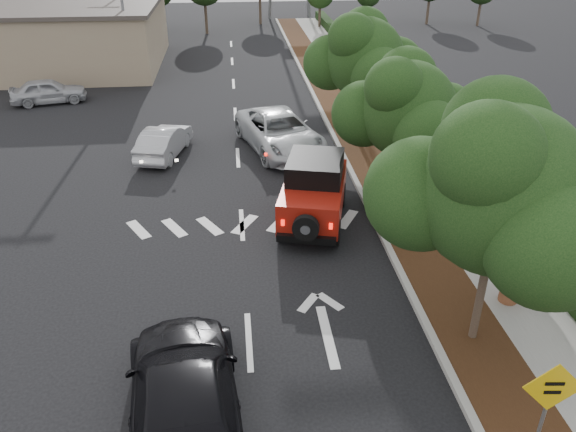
{
  "coord_description": "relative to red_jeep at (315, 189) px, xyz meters",
  "views": [
    {
      "loc": [
        -0.12,
        -10.91,
        9.51
      ],
      "look_at": [
        1.3,
        3.0,
        1.89
      ],
      "focal_mm": 35.0,
      "sensor_mm": 36.0,
      "label": 1
    }
  ],
  "objects": [
    {
      "name": "red_jeep",
      "position": [
        0.0,
        0.0,
        0.0
      ],
      "size": [
        2.89,
        4.64,
        2.27
      ],
      "rotation": [
        0.0,
        0.0,
        -0.25
      ],
      "color": "black",
      "rests_on": "ground"
    },
    {
      "name": "sidewalk",
      "position": [
        4.98,
        5.86,
        -1.1
      ],
      "size": [
        2.0,
        70.0,
        0.12
      ],
      "primitive_type": "cube",
      "color": "gray",
      "rests_on": "ground"
    },
    {
      "name": "planting_strip",
      "position": [
        3.08,
        5.86,
        -1.1
      ],
      "size": [
        1.8,
        70.0,
        0.12
      ],
      "primitive_type": "cube",
      "color": "black",
      "rests_on": "ground"
    },
    {
      "name": "street_tree_far",
      "position": [
        3.08,
        6.86,
        -1.16
      ],
      "size": [
        3.4,
        3.4,
        5.62
      ],
      "primitive_type": null,
      "color": "black",
      "rests_on": "ground"
    },
    {
      "name": "terracotta_planter",
      "position": [
        4.6,
        -5.33,
        -0.42
      ],
      "size": [
        0.63,
        0.63,
        1.09
      ],
      "rotation": [
        0.0,
        0.0,
        0.12
      ],
      "color": "brown",
      "rests_on": "ground"
    },
    {
      "name": "hedge",
      "position": [
        6.38,
        5.86,
        -0.76
      ],
      "size": [
        0.8,
        70.0,
        0.8
      ],
      "primitive_type": "cube",
      "color": "black",
      "rests_on": "ground"
    },
    {
      "name": "street_tree_mid",
      "position": [
        3.08,
        0.36,
        -1.16
      ],
      "size": [
        3.2,
        3.2,
        5.32
      ],
      "primitive_type": null,
      "color": "black",
      "rests_on": "ground"
    },
    {
      "name": "silver_sedan_oncoming",
      "position": [
        -5.71,
        6.46,
        -0.5
      ],
      "size": [
        2.31,
        4.2,
        1.31
      ],
      "primitive_type": "imported",
      "rotation": [
        0.0,
        0.0,
        2.9
      ],
      "color": "#A9ABB1",
      "rests_on": "ground"
    },
    {
      "name": "street_tree_near",
      "position": [
        3.08,
        -6.64,
        -1.16
      ],
      "size": [
        3.8,
        3.8,
        5.92
      ],
      "primitive_type": null,
      "color": "black",
      "rests_on": "ground"
    },
    {
      "name": "parked_suv",
      "position": [
        -12.84,
        14.91,
        -0.47
      ],
      "size": [
        4.28,
        2.49,
        1.37
      ],
      "primitive_type": "imported",
      "rotation": [
        0.0,
        0.0,
        1.8
      ],
      "color": "#A9AAB0",
      "rests_on": "ground"
    },
    {
      "name": "black_suv_oncoming",
      "position": [
        -3.9,
        -8.68,
        -0.33
      ],
      "size": [
        2.88,
        5.9,
        1.65
      ],
      "primitive_type": "imported",
      "rotation": [
        0.0,
        0.0,
        3.24
      ],
      "color": "black",
      "rests_on": "ground"
    },
    {
      "name": "transmission_tower",
      "position": [
        3.48,
        41.86,
        -1.16
      ],
      "size": [
        7.0,
        4.0,
        28.0
      ],
      "primitive_type": null,
      "color": "slate",
      "rests_on": "ground"
    },
    {
      "name": "light_pole_a",
      "position": [
        -9.02,
        19.86,
        -1.16
      ],
      "size": [
        2.0,
        0.22,
        9.0
      ],
      "primitive_type": null,
      "color": "slate",
      "rests_on": "ground"
    },
    {
      "name": "ground",
      "position": [
        -2.52,
        -6.14,
        -1.16
      ],
      "size": [
        120.0,
        120.0,
        0.0
      ],
      "primitive_type": "plane",
      "color": "black",
      "rests_on": "ground"
    },
    {
      "name": "speed_hump_sign",
      "position": [
        2.87,
        -10.15,
        0.5
      ],
      "size": [
        1.12,
        0.14,
        2.39
      ],
      "rotation": [
        0.0,
        0.0,
        -0.1
      ],
      "color": "slate",
      "rests_on": "ground"
    },
    {
      "name": "light_pole_b",
      "position": [
        -10.02,
        31.86,
        -1.16
      ],
      "size": [
        2.0,
        0.22,
        9.0
      ],
      "primitive_type": null,
      "color": "slate",
      "rests_on": "ground"
    },
    {
      "name": "silver_suv_ahead",
      "position": [
        -0.6,
        6.64,
        -0.33
      ],
      "size": [
        4.2,
        6.46,
        1.65
      ],
      "primitive_type": "imported",
      "rotation": [
        0.0,
        0.0,
        0.26
      ],
      "color": "#B8BCC0",
      "rests_on": "ground"
    },
    {
      "name": "curb",
      "position": [
        2.08,
        5.86,
        -1.08
      ],
      "size": [
        0.2,
        70.0,
        0.15
      ],
      "primitive_type": "cube",
      "color": "#9E9B93",
      "rests_on": "ground"
    }
  ]
}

